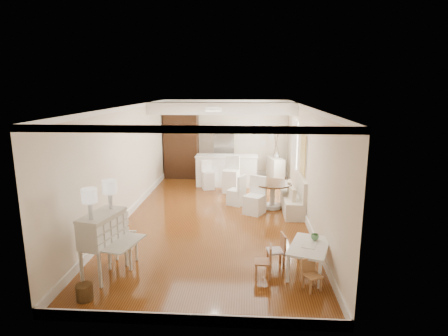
# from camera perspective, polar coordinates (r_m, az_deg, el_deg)

# --- Properties ---
(room) EXTENTS (9.00, 9.04, 2.82)m
(room) POSITION_cam_1_polar(r_m,az_deg,el_deg) (9.53, -0.89, 4.56)
(room) COLOR brown
(room) RESTS_ON ground
(secretary_bureau) EXTENTS (1.08, 1.09, 1.14)m
(secretary_bureau) POSITION_cam_1_polar(r_m,az_deg,el_deg) (6.98, -17.85, -11.04)
(secretary_bureau) COLOR beige
(secretary_bureau) RESTS_ON ground
(gustavian_armchair) EXTENTS (0.50, 0.50, 0.87)m
(gustavian_armchair) POSITION_cam_1_polar(r_m,az_deg,el_deg) (7.30, -15.20, -10.99)
(gustavian_armchair) COLOR silver
(gustavian_armchair) RESTS_ON ground
(wicker_basket) EXTENTS (0.34, 0.34, 0.26)m
(wicker_basket) POSITION_cam_1_polar(r_m,az_deg,el_deg) (6.53, -20.49, -17.32)
(wicker_basket) COLOR #493117
(wicker_basket) RESTS_ON ground
(kids_table) EXTENTS (0.93, 1.20, 0.53)m
(kids_table) POSITION_cam_1_polar(r_m,az_deg,el_deg) (7.03, 12.77, -13.36)
(kids_table) COLOR white
(kids_table) RESTS_ON ground
(kids_chair_a) EXTENTS (0.30, 0.30, 0.60)m
(kids_chair_a) POSITION_cam_1_polar(r_m,az_deg,el_deg) (6.73, 5.97, -13.93)
(kids_chair_a) COLOR #A9714C
(kids_chair_a) RESTS_ON ground
(kids_chair_b) EXTENTS (0.36, 0.36, 0.64)m
(kids_chair_b) POSITION_cam_1_polar(r_m,az_deg,el_deg) (7.11, 7.90, -12.30)
(kids_chair_b) COLOR #AC754E
(kids_chair_b) RESTS_ON ground
(kids_chair_c) EXTENTS (0.34, 0.34, 0.53)m
(kids_chair_c) POSITION_cam_1_polar(r_m,az_deg,el_deg) (6.50, 13.32, -15.58)
(kids_chair_c) COLOR tan
(kids_chair_c) RESTS_ON ground
(banquette) EXTENTS (0.52, 1.60, 0.98)m
(banquette) POSITION_cam_1_polar(r_m,az_deg,el_deg) (10.05, 10.41, -3.93)
(banquette) COLOR silver
(banquette) RESTS_ON ground
(dining_table) EXTENTS (1.12, 1.12, 0.72)m
(dining_table) POSITION_cam_1_polar(r_m,az_deg,el_deg) (10.32, 7.38, -4.16)
(dining_table) COLOR #452916
(dining_table) RESTS_ON ground
(slip_chair_near) EXTENTS (0.64, 0.65, 0.98)m
(slip_chair_near) POSITION_cam_1_polar(r_m,az_deg,el_deg) (9.80, 4.67, -4.20)
(slip_chair_near) COLOR white
(slip_chair_near) RESTS_ON ground
(slip_chair_far) EXTENTS (0.56, 0.56, 0.86)m
(slip_chair_far) POSITION_cam_1_polar(r_m,az_deg,el_deg) (10.51, 1.87, -3.35)
(slip_chair_far) COLOR white
(slip_chair_far) RESTS_ON ground
(breakfast_counter) EXTENTS (2.05, 0.65, 1.03)m
(breakfast_counter) POSITION_cam_1_polar(r_m,az_deg,el_deg) (12.51, 0.41, -0.38)
(breakfast_counter) COLOR white
(breakfast_counter) RESTS_ON ground
(bar_stool_left) EXTENTS (0.46, 0.46, 0.92)m
(bar_stool_left) POSITION_cam_1_polar(r_m,az_deg,el_deg) (12.11, -2.45, -1.08)
(bar_stool_left) COLOR white
(bar_stool_left) RESTS_ON ground
(bar_stool_right) EXTENTS (0.54, 0.54, 1.14)m
(bar_stool_right) POSITION_cam_1_polar(r_m,az_deg,el_deg) (11.68, 1.06, -1.02)
(bar_stool_right) COLOR white
(bar_stool_right) RESTS_ON ground
(pantry_cabinet) EXTENTS (1.20, 0.60, 2.30)m
(pantry_cabinet) POSITION_cam_1_polar(r_m,az_deg,el_deg) (13.64, -6.49, 3.32)
(pantry_cabinet) COLOR #381E11
(pantry_cabinet) RESTS_ON ground
(fridge) EXTENTS (0.75, 0.65, 1.80)m
(fridge) POSITION_cam_1_polar(r_m,az_deg,el_deg) (13.45, 1.51, 2.19)
(fridge) COLOR silver
(fridge) RESTS_ON ground
(sideboard) EXTENTS (0.61, 0.95, 0.84)m
(sideboard) POSITION_cam_1_polar(r_m,az_deg,el_deg) (13.17, 7.85, -0.27)
(sideboard) COLOR white
(sideboard) RESTS_ON ground
(pencil_cup) EXTENTS (0.15, 0.15, 0.11)m
(pencil_cup) POSITION_cam_1_polar(r_m,az_deg,el_deg) (7.14, 13.67, -10.19)
(pencil_cup) COLOR #599964
(pencil_cup) RESTS_ON kids_table
(branch_vase) EXTENTS (0.26, 0.26, 0.20)m
(branch_vase) POSITION_cam_1_polar(r_m,az_deg,el_deg) (13.09, 8.01, 1.99)
(branch_vase) COLOR silver
(branch_vase) RESTS_ON sideboard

